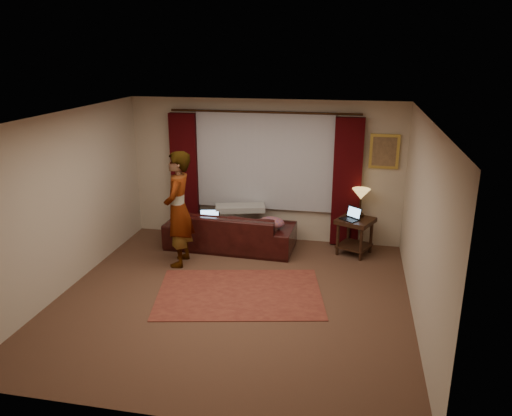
{
  "coord_description": "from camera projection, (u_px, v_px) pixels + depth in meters",
  "views": [
    {
      "loc": [
        1.59,
        -6.27,
        3.44
      ],
      "look_at": [
        0.1,
        1.2,
        1.0
      ],
      "focal_mm": 35.0,
      "sensor_mm": 36.0,
      "label": 1
    }
  ],
  "objects": [
    {
      "name": "floor",
      "position": [
        233.0,
        299.0,
        7.2
      ],
      "size": [
        5.0,
        5.0,
        0.01
      ],
      "primitive_type": "cube",
      "color": "#533425",
      "rests_on": "ground"
    },
    {
      "name": "ceiling",
      "position": [
        230.0,
        117.0,
        6.4
      ],
      "size": [
        5.0,
        5.0,
        0.02
      ],
      "primitive_type": "cube",
      "color": "silver",
      "rests_on": "ground"
    },
    {
      "name": "wall_back",
      "position": [
        265.0,
        171.0,
        9.14
      ],
      "size": [
        5.0,
        0.02,
        2.6
      ],
      "primitive_type": "cube",
      "color": "#BEAE96",
      "rests_on": "ground"
    },
    {
      "name": "wall_front",
      "position": [
        164.0,
        299.0,
        4.47
      ],
      "size": [
        5.0,
        0.02,
        2.6
      ],
      "primitive_type": "cube",
      "color": "#BEAE96",
      "rests_on": "ground"
    },
    {
      "name": "wall_left",
      "position": [
        65.0,
        202.0,
        7.27
      ],
      "size": [
        0.02,
        5.0,
        2.6
      ],
      "primitive_type": "cube",
      "color": "#BEAE96",
      "rests_on": "ground"
    },
    {
      "name": "wall_right",
      "position": [
        422.0,
        225.0,
        6.33
      ],
      "size": [
        0.02,
        5.0,
        2.6
      ],
      "primitive_type": "cube",
      "color": "#BEAE96",
      "rests_on": "ground"
    },
    {
      "name": "sheer_curtain",
      "position": [
        264.0,
        161.0,
        9.02
      ],
      "size": [
        2.5,
        0.05,
        1.8
      ],
      "primitive_type": "cube",
      "color": "#A7A6AE",
      "rests_on": "wall_back"
    },
    {
      "name": "drape_left",
      "position": [
        185.0,
        175.0,
        9.35
      ],
      "size": [
        0.5,
        0.14,
        2.3
      ],
      "primitive_type": "cube",
      "color": "black",
      "rests_on": "floor"
    },
    {
      "name": "drape_right",
      "position": [
        347.0,
        183.0,
        8.79
      ],
      "size": [
        0.5,
        0.14,
        2.3
      ],
      "primitive_type": "cube",
      "color": "black",
      "rests_on": "floor"
    },
    {
      "name": "curtain_rod",
      "position": [
        264.0,
        112.0,
        8.7
      ],
      "size": [
        0.04,
        0.04,
        3.4
      ],
      "primitive_type": "cylinder",
      "color": "#311C0E",
      "rests_on": "wall_back"
    },
    {
      "name": "picture_frame",
      "position": [
        384.0,
        151.0,
        8.58
      ],
      "size": [
        0.5,
        0.04,
        0.6
      ],
      "primitive_type": "cube",
      "color": "gold",
      "rests_on": "wall_back"
    },
    {
      "name": "sofa",
      "position": [
        230.0,
        223.0,
        8.9
      ],
      "size": [
        2.32,
        1.08,
        0.92
      ],
      "primitive_type": "imported",
      "rotation": [
        0.0,
        0.0,
        3.1
      ],
      "color": "black",
      "rests_on": "floor"
    },
    {
      "name": "throw_blanket",
      "position": [
        240.0,
        195.0,
        8.97
      ],
      "size": [
        0.95,
        0.57,
        0.1
      ],
      "primitive_type": "cube",
      "rotation": [
        0.0,
        0.0,
        0.26
      ],
      "color": "gray",
      "rests_on": "sofa"
    },
    {
      "name": "clothing_pile",
      "position": [
        271.0,
        223.0,
        8.61
      ],
      "size": [
        0.53,
        0.45,
        0.2
      ],
      "primitive_type": "ellipsoid",
      "rotation": [
        0.0,
        0.0,
        -0.22
      ],
      "color": "brown",
      "rests_on": "sofa"
    },
    {
      "name": "laptop_sofa",
      "position": [
        209.0,
        219.0,
        8.75
      ],
      "size": [
        0.44,
        0.46,
        0.26
      ],
      "primitive_type": null,
      "rotation": [
        0.0,
        0.0,
        0.22
      ],
      "color": "black",
      "rests_on": "sofa"
    },
    {
      "name": "area_rug",
      "position": [
        240.0,
        293.0,
        7.33
      ],
      "size": [
        2.67,
        2.05,
        0.01
      ],
      "primitive_type": "cube",
      "rotation": [
        0.0,
        0.0,
        0.2
      ],
      "color": "maroon",
      "rests_on": "floor"
    },
    {
      "name": "end_table",
      "position": [
        355.0,
        236.0,
        8.67
      ],
      "size": [
        0.74,
        0.74,
        0.65
      ],
      "primitive_type": "cube",
      "rotation": [
        0.0,
        0.0,
        -0.41
      ],
      "color": "black",
      "rests_on": "floor"
    },
    {
      "name": "tiffany_lamp",
      "position": [
        360.0,
        203.0,
        8.63
      ],
      "size": [
        0.44,
        0.44,
        0.5
      ],
      "primitive_type": null,
      "rotation": [
        0.0,
        0.0,
        -0.75
      ],
      "color": "olive",
      "rests_on": "end_table"
    },
    {
      "name": "laptop_table",
      "position": [
        350.0,
        214.0,
        8.49
      ],
      "size": [
        0.43,
        0.44,
        0.22
      ],
      "primitive_type": null,
      "rotation": [
        0.0,
        0.0,
        -0.69
      ],
      "color": "black",
      "rests_on": "end_table"
    },
    {
      "name": "person",
      "position": [
        178.0,
        209.0,
        8.08
      ],
      "size": [
        0.6,
        0.6,
        1.91
      ],
      "primitive_type": "imported",
      "rotation": [
        0.0,
        0.0,
        -1.49
      ],
      "color": "gray",
      "rests_on": "floor"
    }
  ]
}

